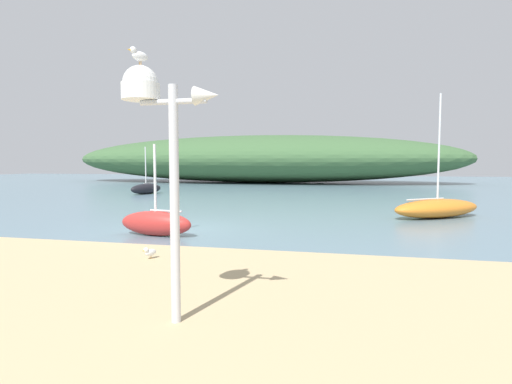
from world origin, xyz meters
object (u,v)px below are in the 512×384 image
object	(u,v)px
mast_structure	(154,114)
sailboat_west_reach	(437,208)
seagull_on_radar	(139,55)
seagull_upper_strand	(150,252)
sailboat_outer_mooring	(156,223)
sailboat_far_left	(146,189)

from	to	relation	value
mast_structure	sailboat_west_reach	size ratio (longest dim) A/B	0.65
seagull_on_radar	seagull_upper_strand	world-z (taller)	seagull_on_radar
mast_structure	seagull_on_radar	world-z (taller)	seagull_on_radar
sailboat_west_reach	seagull_upper_strand	size ratio (longest dim) A/B	13.54
seagull_on_radar	seagull_upper_strand	size ratio (longest dim) A/B	0.75
mast_structure	sailboat_outer_mooring	xyz separation A→B (m)	(-3.42, 6.69, -2.45)
mast_structure	sailboat_far_left	size ratio (longest dim) A/B	0.96
sailboat_west_reach	sailboat_far_left	bearing A→B (deg)	153.49
sailboat_far_left	sailboat_outer_mooring	xyz separation A→B (m)	(8.50, -15.28, 0.00)
seagull_on_radar	sailboat_outer_mooring	size ratio (longest dim) A/B	0.10
seagull_upper_strand	sailboat_west_reach	bearing A→B (deg)	52.94
mast_structure	sailboat_far_left	distance (m)	25.12
seagull_on_radar	sailboat_west_reach	distance (m)	14.79
seagull_on_radar	sailboat_far_left	distance (m)	25.12
mast_structure	sailboat_outer_mooring	size ratio (longest dim) A/B	1.16
mast_structure	seagull_upper_strand	size ratio (longest dim) A/B	8.79
sailboat_outer_mooring	seagull_upper_strand	size ratio (longest dim) A/B	7.58
seagull_on_radar	sailboat_outer_mooring	distance (m)	8.09
mast_structure	seagull_upper_strand	xyz separation A→B (m)	(-1.73, 3.09, -2.50)
mast_structure	sailboat_far_left	xyz separation A→B (m)	(-11.92, 21.97, -2.46)
sailboat_outer_mooring	sailboat_far_left	bearing A→B (deg)	119.10
sailboat_outer_mooring	seagull_upper_strand	bearing A→B (deg)	-64.91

